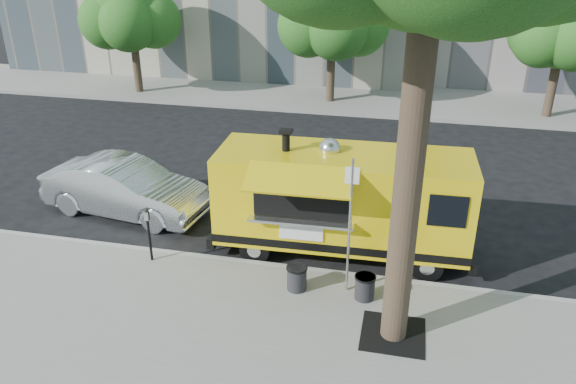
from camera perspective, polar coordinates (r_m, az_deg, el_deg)
name	(u,v)px	position (r m, az deg, el deg)	size (l,w,h in m)	color
ground	(291,250)	(13.75, 0.27, -5.95)	(120.00, 120.00, 0.00)	black
sidewalk	(243,359)	(10.58, -4.57, -16.59)	(60.00, 6.00, 0.15)	gray
curb	(282,268)	(12.94, -0.62, -7.74)	(60.00, 0.14, 0.16)	#999993
far_sidewalk	(354,99)	(26.08, 6.73, 9.40)	(60.00, 5.00, 0.15)	gray
tree_well	(393,334)	(11.14, 10.61, -13.99)	(1.20, 1.20, 0.02)	black
far_tree_a	(130,11)	(27.08, -15.71, 17.27)	(3.42, 3.42, 5.36)	#33261C
far_tree_b	(333,15)	(24.66, 4.55, 17.51)	(3.60, 3.60, 5.50)	#33261C
far_tree_c	(564,26)	(24.75, 26.26, 14.88)	(3.24, 3.24, 5.21)	#33261C
sign_post	(350,219)	(11.29, 6.31, -2.75)	(0.28, 0.06, 3.00)	silver
parking_meter	(148,228)	(13.07, -14.01, -3.59)	(0.11, 0.11, 1.33)	black
food_truck	(341,200)	(13.05, 5.40, -0.81)	(6.17, 2.96, 3.00)	yellow
sedan	(125,188)	(15.79, -16.21, 0.38)	(1.59, 4.55, 1.50)	silver
trash_bin_left	(297,277)	(11.98, 0.90, -8.63)	(0.45, 0.45, 0.54)	#232325
trash_bin_right	(365,286)	(11.82, 7.81, -9.47)	(0.44, 0.44, 0.53)	black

